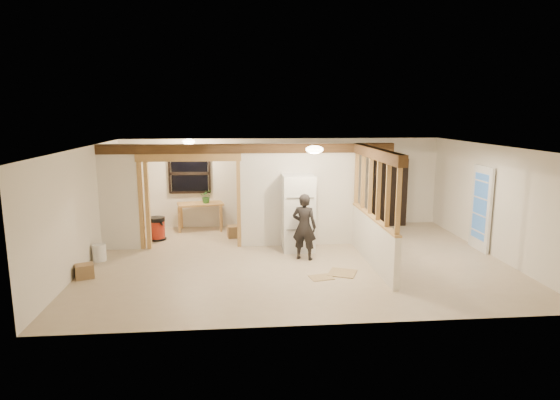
{
  "coord_description": "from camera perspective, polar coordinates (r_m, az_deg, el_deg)",
  "views": [
    {
      "loc": [
        -1.24,
        -9.88,
        3.22
      ],
      "look_at": [
        -0.32,
        0.4,
        1.28
      ],
      "focal_mm": 30.0,
      "sensor_mm": 36.0,
      "label": 1
    }
  ],
  "objects": [
    {
      "name": "bookshelf",
      "position": [
        13.78,
        13.14,
        0.96
      ],
      "size": [
        0.97,
        0.32,
        1.94
      ],
      "primitive_type": "cube",
      "color": "black",
      "rests_on": "floor"
    },
    {
      "name": "refrigerator",
      "position": [
        11.0,
        2.23,
        -1.57
      ],
      "size": [
        0.74,
        0.72,
        1.79
      ],
      "primitive_type": "cube",
      "color": "white",
      "rests_on": "floor"
    },
    {
      "name": "wall_left",
      "position": [
        10.59,
        -22.94,
        -0.93
      ],
      "size": [
        0.01,
        6.5,
        2.5
      ],
      "primitive_type": "cube",
      "color": "silver",
      "rests_on": "floor"
    },
    {
      "name": "wall_back",
      "position": [
        13.33,
        0.29,
        2.14
      ],
      "size": [
        9.0,
        0.01,
        2.5
      ],
      "primitive_type": "cube",
      "color": "silver",
      "rests_on": "floor"
    },
    {
      "name": "hanging_bulb",
      "position": [
        11.55,
        -8.89,
        5.35
      ],
      "size": [
        0.07,
        0.07,
        0.07
      ],
      "primitive_type": "ellipsoid",
      "color": "#FFD88C",
      "rests_on": "ceiling"
    },
    {
      "name": "woman",
      "position": [
        10.31,
        2.97,
        -3.27
      ],
      "size": [
        0.64,
        0.54,
        1.49
      ],
      "primitive_type": "imported",
      "rotation": [
        0.0,
        0.0,
        2.74
      ],
      "color": "black",
      "rests_on": "floor"
    },
    {
      "name": "french_door",
      "position": [
        11.94,
        23.31,
        -0.95
      ],
      "size": [
        0.12,
        0.86,
        2.0
      ],
      "primitive_type": "cube",
      "color": "white",
      "rests_on": "floor"
    },
    {
      "name": "floor",
      "position": [
        10.46,
        1.97,
        -7.31
      ],
      "size": [
        9.0,
        6.5,
        0.01
      ],
      "primitive_type": "cube",
      "color": "#BFAB8E",
      "rests_on": "ground"
    },
    {
      "name": "ceiling_dome_main",
      "position": [
        9.53,
        4.23,
        6.16
      ],
      "size": [
        0.36,
        0.36,
        0.16
      ],
      "primitive_type": "ellipsoid",
      "color": "#FFEABF",
      "rests_on": "ceiling"
    },
    {
      "name": "window_back",
      "position": [
        13.23,
        -10.98,
        3.19
      ],
      "size": [
        1.12,
        0.1,
        1.1
      ],
      "primitive_type": "cube",
      "color": "black",
      "rests_on": "wall_back"
    },
    {
      "name": "box_util_b",
      "position": [
        12.28,
        -18.3,
        -4.43
      ],
      "size": [
        0.4,
        0.4,
        0.29
      ],
      "primitive_type": "cube",
      "rotation": [
        0.0,
        0.0,
        -0.38
      ],
      "color": "#947147",
      "rests_on": "floor"
    },
    {
      "name": "work_table",
      "position": [
        13.13,
        -9.63,
        -1.99
      ],
      "size": [
        1.32,
        0.85,
        0.77
      ],
      "primitive_type": "cube",
      "rotation": [
        0.0,
        0.0,
        0.21
      ],
      "color": "tan",
      "rests_on": "floor"
    },
    {
      "name": "wall_front",
      "position": [
        7.02,
        5.29,
        -5.68
      ],
      "size": [
        9.0,
        0.01,
        2.5
      ],
      "primitive_type": "cube",
      "color": "silver",
      "rests_on": "floor"
    },
    {
      "name": "partition_left_stub",
      "position": [
        11.6,
        -19.04,
        0.28
      ],
      "size": [
        0.9,
        0.12,
        2.5
      ],
      "primitive_type": "cube",
      "color": "silver",
      "rests_on": "floor"
    },
    {
      "name": "partition_center",
      "position": [
        11.34,
        2.27,
        0.63
      ],
      "size": [
        2.8,
        0.12,
        2.5
      ],
      "primitive_type": "cube",
      "color": "silver",
      "rests_on": "floor"
    },
    {
      "name": "floor_panel_far",
      "position": [
        9.4,
        5.06,
        -9.38
      ],
      "size": [
        0.51,
        0.44,
        0.01
      ],
      "primitive_type": "cube",
      "rotation": [
        0.0,
        0.0,
        0.21
      ],
      "color": "tan",
      "rests_on": "floor"
    },
    {
      "name": "box_util_a",
      "position": [
        12.31,
        -5.59,
        -3.84
      ],
      "size": [
        0.4,
        0.36,
        0.31
      ],
      "primitive_type": "cube",
      "rotation": [
        0.0,
        0.0,
        0.17
      ],
      "color": "#947147",
      "rests_on": "floor"
    },
    {
      "name": "header_beam_back",
      "position": [
        11.11,
        -3.87,
        6.28
      ],
      "size": [
        7.0,
        0.18,
        0.22
      ],
      "primitive_type": "cube",
      "color": "#4F341B",
      "rests_on": "ceiling"
    },
    {
      "name": "shop_vac",
      "position": [
        12.37,
        -14.78,
        -3.37
      ],
      "size": [
        0.57,
        0.57,
        0.6
      ],
      "primitive_type": "cylinder",
      "rotation": [
        0.0,
        0.0,
        0.29
      ],
      "color": "maroon",
      "rests_on": "floor"
    },
    {
      "name": "pony_wall",
      "position": [
        10.26,
        11.2,
        -4.94
      ],
      "size": [
        0.12,
        3.2,
        1.0
      ],
      "primitive_type": "cube",
      "color": "silver",
      "rests_on": "floor"
    },
    {
      "name": "header_beam_right",
      "position": [
        9.93,
        11.59,
        5.58
      ],
      "size": [
        0.18,
        3.3,
        0.22
      ],
      "primitive_type": "cube",
      "color": "#4F341B",
      "rests_on": "ceiling"
    },
    {
      "name": "stud_partition",
      "position": [
        10.02,
        11.44,
        1.47
      ],
      "size": [
        0.14,
        3.2,
        1.32
      ],
      "primitive_type": "cube",
      "color": "tan",
      "rests_on": "pony_wall"
    },
    {
      "name": "floor_panel_near",
      "position": [
        9.69,
        7.61,
        -8.8
      ],
      "size": [
        0.69,
        0.69,
        0.02
      ],
      "primitive_type": "cube",
      "rotation": [
        0.0,
        0.0,
        -0.4
      ],
      "color": "tan",
      "rests_on": "floor"
    },
    {
      "name": "doorway_frame",
      "position": [
        11.34,
        -10.88,
        -0.33
      ],
      "size": [
        2.46,
        0.14,
        2.2
      ],
      "primitive_type": "cube",
      "color": "tan",
      "rests_on": "floor"
    },
    {
      "name": "wall_right",
      "position": [
        11.59,
        24.67,
        -0.12
      ],
      "size": [
        0.01,
        6.5,
        2.5
      ],
      "primitive_type": "cube",
      "color": "silver",
      "rests_on": "floor"
    },
    {
      "name": "box_front",
      "position": [
        10.08,
        -22.73,
        -8.01
      ],
      "size": [
        0.42,
        0.38,
        0.28
      ],
      "primitive_type": "cube",
      "rotation": [
        0.0,
        0.0,
        0.39
      ],
      "color": "#947147",
      "rests_on": "floor"
    },
    {
      "name": "bucket",
      "position": [
        11.07,
        -21.17,
        -5.99
      ],
      "size": [
        0.39,
        0.39,
        0.37
      ],
      "primitive_type": "cylinder",
      "rotation": [
        0.0,
        0.0,
        -0.4
      ],
      "color": "silver",
      "rests_on": "floor"
    },
    {
      "name": "ceiling_dome_util",
      "position": [
        12.27,
        -11.07,
        6.99
      ],
      "size": [
        0.32,
        0.32,
        0.14
      ],
      "primitive_type": "ellipsoid",
      "color": "#FFEABF",
      "rests_on": "ceiling"
    },
    {
      "name": "potted_plant",
      "position": [
        12.97,
        -8.96,
        0.44
      ],
      "size": [
        0.35,
        0.3,
        0.37
      ],
      "primitive_type": "imported",
      "rotation": [
        0.0,
        0.0,
        0.04
      ],
      "color": "#296D2D",
      "rests_on": "work_table"
    },
    {
      "name": "ceiling",
      "position": [
        9.98,
        2.06,
        6.5
      ],
      "size": [
        9.0,
        6.5,
        0.01
      ],
      "primitive_type": "cube",
      "color": "white"
    }
  ]
}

